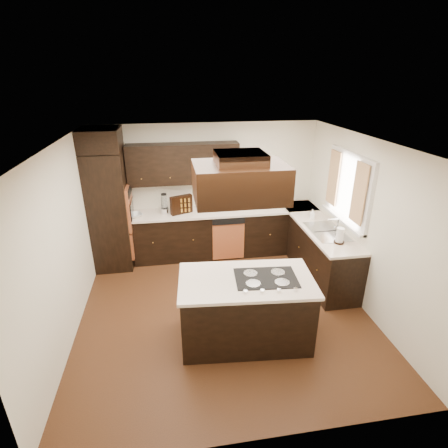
{
  "coord_description": "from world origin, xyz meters",
  "views": [
    {
      "loc": [
        -0.69,
        -4.32,
        3.29
      ],
      "look_at": [
        0.1,
        0.6,
        1.15
      ],
      "focal_mm": 28.0,
      "sensor_mm": 36.0,
      "label": 1
    }
  ],
  "objects_px": {
    "island": "(245,310)",
    "spice_rack": "(181,205)",
    "oven_column": "(110,211)",
    "range_hood": "(240,182)"
  },
  "relations": [
    {
      "from": "range_hood",
      "to": "spice_rack",
      "type": "xyz_separation_m",
      "value": [
        -0.61,
        2.3,
        -1.07
      ]
    },
    {
      "from": "island",
      "to": "range_hood",
      "type": "relative_size",
      "value": 1.56
    },
    {
      "from": "oven_column",
      "to": "island",
      "type": "bearing_deg",
      "value": -50.27
    },
    {
      "from": "oven_column",
      "to": "island",
      "type": "relative_size",
      "value": 1.29
    },
    {
      "from": "range_hood",
      "to": "island",
      "type": "bearing_deg",
      "value": -50.52
    },
    {
      "from": "island",
      "to": "range_hood",
      "type": "xyz_separation_m",
      "value": [
        -0.08,
        0.1,
        1.72
      ]
    },
    {
      "from": "oven_column",
      "to": "range_hood",
      "type": "bearing_deg",
      "value": -50.26
    },
    {
      "from": "island",
      "to": "spice_rack",
      "type": "height_order",
      "value": "spice_rack"
    },
    {
      "from": "oven_column",
      "to": "spice_rack",
      "type": "relative_size",
      "value": 5.17
    },
    {
      "from": "oven_column",
      "to": "range_hood",
      "type": "xyz_separation_m",
      "value": [
        1.88,
        -2.25,
        1.1
      ]
    }
  ]
}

